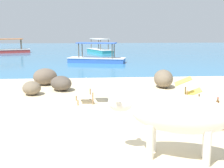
% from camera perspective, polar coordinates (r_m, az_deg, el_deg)
% --- Properties ---
extents(sand_beach, '(18.00, 14.00, 0.04)m').
position_cam_1_polar(sand_beach, '(5.08, -1.06, -12.59)').
color(sand_beach, beige).
rests_on(sand_beach, ground).
extents(water_surface, '(60.00, 36.00, 0.03)m').
position_cam_1_polar(water_surface, '(26.72, -3.98, 6.76)').
color(water_surface, teal).
rests_on(water_surface, ground).
extents(cow, '(1.98, 1.10, 1.11)m').
position_cam_1_polar(cow, '(4.40, 13.33, -6.23)').
color(cow, silver).
rests_on(cow, sand_beach).
extents(low_bench_table, '(0.78, 0.47, 0.40)m').
position_cam_1_polar(low_bench_table, '(6.03, 20.96, -5.91)').
color(low_bench_table, olive).
rests_on(low_bench_table, sand_beach).
extents(bottle, '(0.07, 0.07, 0.30)m').
position_cam_1_polar(bottle, '(5.98, 21.28, -4.27)').
color(bottle, brown).
rests_on(bottle, low_bench_table).
extents(deck_chair_near, '(0.83, 0.64, 0.68)m').
position_cam_1_polar(deck_chair_near, '(7.75, -4.74, -1.08)').
color(deck_chair_near, olive).
rests_on(deck_chair_near, sand_beach).
extents(deck_chair_far, '(0.88, 0.71, 0.68)m').
position_cam_1_polar(deck_chair_far, '(8.28, 15.73, -0.68)').
color(deck_chair_far, olive).
rests_on(deck_chair_far, sand_beach).
extents(shore_rock_large, '(0.79, 0.82, 0.44)m').
position_cam_1_polar(shore_rock_large, '(9.03, -16.53, -0.82)').
color(shore_rock_large, '#756651').
rests_on(shore_rock_large, sand_beach).
extents(shore_rock_medium, '(0.77, 1.01, 0.65)m').
position_cam_1_polar(shore_rock_medium, '(9.94, 10.75, 1.13)').
color(shore_rock_medium, '#756651').
rests_on(shore_rock_medium, sand_beach).
extents(shore_rock_small, '(1.06, 0.99, 0.63)m').
position_cam_1_polar(shore_rock_small, '(10.54, -13.87, 1.52)').
color(shore_rock_small, '#6B5B4C').
rests_on(shore_rock_small, sand_beach).
extents(shore_rock_flat, '(1.01, 1.08, 0.50)m').
position_cam_1_polar(shore_rock_flat, '(9.44, -10.65, 0.16)').
color(shore_rock_flat, brown).
rests_on(shore_rock_flat, sand_beach).
extents(boat_teal, '(2.48, 3.83, 1.29)m').
position_cam_1_polar(boat_teal, '(25.69, -2.64, 7.25)').
color(boat_teal, teal).
rests_on(boat_teal, water_surface).
extents(boat_red, '(3.85, 2.28, 1.29)m').
position_cam_1_polar(boat_red, '(27.04, -20.79, 6.73)').
color(boat_red, '#C63833').
rests_on(boat_red, water_surface).
extents(boat_blue, '(3.84, 2.05, 1.29)m').
position_cam_1_polar(boat_blue, '(17.64, -3.23, 5.42)').
color(boat_blue, '#3866B7').
rests_on(boat_blue, water_surface).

